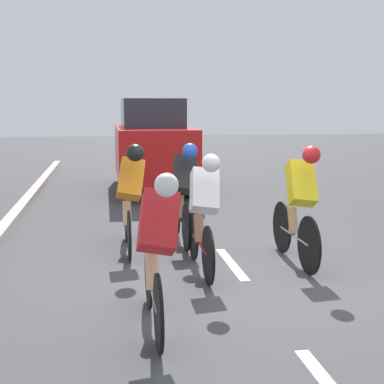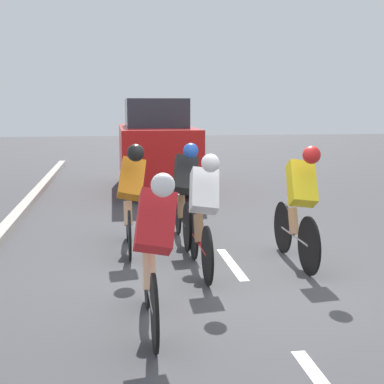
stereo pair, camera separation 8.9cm
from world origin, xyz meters
name	(u,v)px [view 1 (the left image)]	position (x,y,z in m)	size (l,w,h in m)	color
ground_plane	(242,277)	(0.00, 0.00, 0.00)	(60.00, 60.00, 0.00)	#424244
lane_stripe_mid	(231,264)	(0.00, -0.56, 0.00)	(0.12, 1.40, 0.01)	white
lane_stripe_far	(192,214)	(0.00, -3.76, 0.00)	(0.12, 1.40, 0.01)	white
cyclist_white	(203,211)	(0.43, -0.27, 0.77)	(0.39, 1.71, 1.47)	black
cyclist_black	(184,191)	(0.45, -1.70, 0.78)	(0.40, 1.69, 1.50)	black
cyclist_yellow	(299,203)	(-0.84, -0.42, 0.80)	(0.38, 1.71, 1.54)	black
cyclist_orange	(130,195)	(1.25, -1.35, 0.81)	(0.42, 1.69, 1.51)	black
cyclist_red	(157,248)	(1.14, 1.33, 0.76)	(0.41, 1.66, 1.47)	black
support_car	(153,145)	(0.45, -6.84, 1.08)	(1.70, 3.87, 2.17)	black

